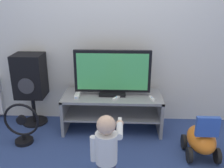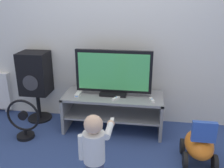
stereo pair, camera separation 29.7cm
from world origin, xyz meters
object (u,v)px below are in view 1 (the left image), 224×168
at_px(speaker_tower, 30,78).
at_px(floor_fan, 22,125).
at_px(ride_on_toy, 201,139).
at_px(television, 112,73).
at_px(child, 107,148).
at_px(game_console, 77,95).
at_px(remote_primary, 152,98).
at_px(remote_secondary, 116,98).

height_order(speaker_tower, floor_fan, speaker_tower).
height_order(floor_fan, ride_on_toy, ride_on_toy).
xyz_separation_m(television, ride_on_toy, (0.98, -0.57, -0.55)).
bearing_deg(television, child, -90.15).
bearing_deg(game_console, ride_on_toy, -18.36).
xyz_separation_m(floor_fan, ride_on_toy, (2.02, -0.17, -0.03)).
height_order(television, remote_primary, television).
bearing_deg(game_console, remote_primary, -1.96).
relative_size(remote_secondary, floor_fan, 0.25).
xyz_separation_m(game_console, child, (0.43, -1.01, -0.05)).
relative_size(speaker_tower, floor_fan, 1.89).
bearing_deg(remote_secondary, floor_fan, -166.32).
relative_size(television, remote_secondary, 7.30).
bearing_deg(remote_primary, floor_fan, -169.87).
bearing_deg(game_console, speaker_tower, 162.84).
bearing_deg(remote_secondary, speaker_tower, 168.20).
distance_m(game_console, speaker_tower, 0.69).
distance_m(child, floor_fan, 1.27).
relative_size(child, speaker_tower, 0.77).
bearing_deg(remote_primary, ride_on_toy, -41.21).
bearing_deg(ride_on_toy, speaker_tower, 162.02).
bearing_deg(speaker_tower, floor_fan, -85.85).
bearing_deg(game_console, child, -67.11).
relative_size(remote_primary, remote_secondary, 1.04).
distance_m(game_console, remote_primary, 0.91).
bearing_deg(ride_on_toy, television, 149.94).
bearing_deg(child, television, 89.85).
distance_m(floor_fan, ride_on_toy, 2.02).
height_order(game_console, ride_on_toy, ride_on_toy).
height_order(television, speaker_tower, television).
distance_m(remote_primary, remote_secondary, 0.43).
bearing_deg(floor_fan, game_console, 26.51).
bearing_deg(television, remote_secondary, -68.50).
distance_m(child, speaker_tower, 1.63).
xyz_separation_m(remote_primary, speaker_tower, (-1.55, 0.23, 0.16)).
bearing_deg(remote_primary, speaker_tower, 171.60).
xyz_separation_m(speaker_tower, ride_on_toy, (2.05, -0.67, -0.45)).
xyz_separation_m(remote_secondary, child, (-0.06, -0.97, -0.05)).
xyz_separation_m(remote_primary, ride_on_toy, (0.50, -0.44, -0.28)).
distance_m(television, speaker_tower, 1.08).
relative_size(remote_primary, floor_fan, 0.26).
relative_size(remote_primary, speaker_tower, 0.14).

